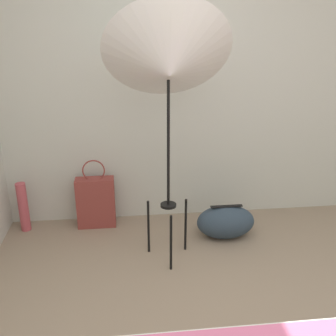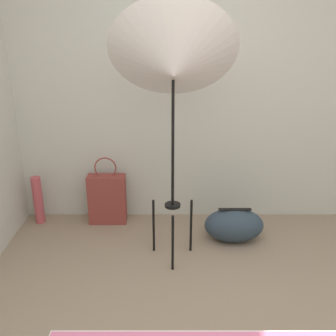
{
  "view_description": "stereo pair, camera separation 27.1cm",
  "coord_description": "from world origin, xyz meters",
  "px_view_note": "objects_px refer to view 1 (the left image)",
  "views": [
    {
      "loc": [
        -0.52,
        -1.29,
        1.8
      ],
      "look_at": [
        -0.23,
        1.23,
        0.84
      ],
      "focal_mm": 42.0,
      "sensor_mm": 36.0,
      "label": 1
    },
    {
      "loc": [
        -0.25,
        -1.3,
        1.8
      ],
      "look_at": [
        -0.23,
        1.23,
        0.84
      ],
      "focal_mm": 42.0,
      "sensor_mm": 36.0,
      "label": 2
    }
  ],
  "objects_px": {
    "tote_bag": "(96,202)",
    "photo_umbrella": "(168,64)",
    "paper_roll": "(23,207)",
    "duffel_bag": "(226,222)"
  },
  "relations": [
    {
      "from": "tote_bag",
      "to": "photo_umbrella",
      "type": "bearing_deg",
      "value": -44.18
    },
    {
      "from": "photo_umbrella",
      "to": "paper_roll",
      "type": "distance_m",
      "value": 1.88
    },
    {
      "from": "photo_umbrella",
      "to": "tote_bag",
      "type": "bearing_deg",
      "value": 135.82
    },
    {
      "from": "duffel_bag",
      "to": "paper_roll",
      "type": "height_order",
      "value": "paper_roll"
    },
    {
      "from": "duffel_bag",
      "to": "paper_roll",
      "type": "xyz_separation_m",
      "value": [
        -1.77,
        0.32,
        0.08
      ]
    },
    {
      "from": "photo_umbrella",
      "to": "duffel_bag",
      "type": "relative_size",
      "value": 3.85
    },
    {
      "from": "photo_umbrella",
      "to": "duffel_bag",
      "type": "height_order",
      "value": "photo_umbrella"
    },
    {
      "from": "tote_bag",
      "to": "duffel_bag",
      "type": "height_order",
      "value": "tote_bag"
    },
    {
      "from": "tote_bag",
      "to": "duffel_bag",
      "type": "relative_size",
      "value": 1.28
    },
    {
      "from": "tote_bag",
      "to": "duffel_bag",
      "type": "bearing_deg",
      "value": -16.5
    }
  ]
}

